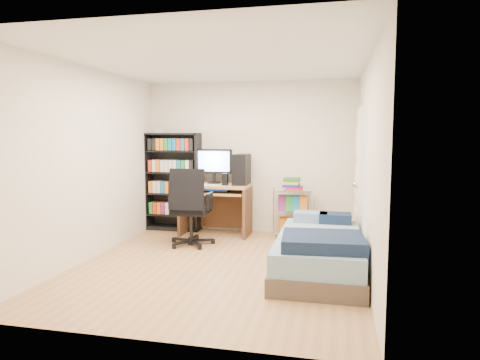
% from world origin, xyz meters
% --- Properties ---
extents(room, '(3.58, 4.08, 2.58)m').
position_xyz_m(room, '(0.00, 0.00, 1.25)').
color(room, tan).
rests_on(room, ground).
extents(media_shelf, '(0.93, 0.31, 1.73)m').
position_xyz_m(media_shelf, '(-1.30, 1.84, 0.85)').
color(media_shelf, black).
rests_on(media_shelf, room).
extents(computer_desk, '(1.11, 0.64, 1.39)m').
position_xyz_m(computer_desk, '(-0.38, 1.69, 0.75)').
color(computer_desk, tan).
rests_on(computer_desk, room).
extents(office_chair, '(0.73, 0.73, 1.15)m').
position_xyz_m(office_chair, '(-0.67, 0.87, 0.37)').
color(office_chair, black).
rests_on(office_chair, room).
extents(wire_cart, '(0.65, 0.51, 0.96)m').
position_xyz_m(wire_cart, '(0.75, 1.66, 0.62)').
color(wire_cart, white).
rests_on(wire_cart, room).
extents(bed, '(1.00, 2.00, 0.57)m').
position_xyz_m(bed, '(1.23, 0.04, 0.25)').
color(bed, '#50433B').
rests_on(bed, room).
extents(door, '(0.12, 0.80, 2.00)m').
position_xyz_m(door, '(1.72, 1.35, 1.00)').
color(door, white).
rests_on(door, room).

